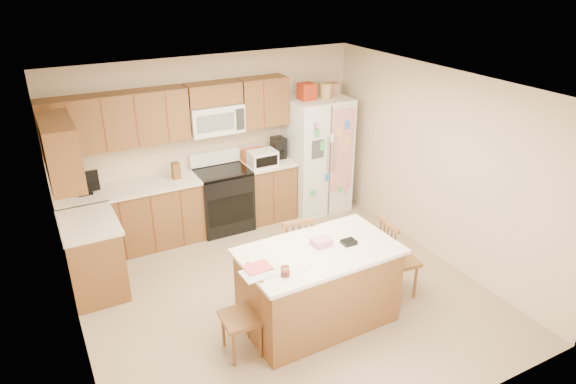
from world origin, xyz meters
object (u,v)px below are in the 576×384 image
refrigerator (317,153)px  windsor_chair_left (243,316)px  island (318,286)px  windsor_chair_back (295,254)px  stove (223,198)px  windsor_chair_right (396,260)px

refrigerator → windsor_chair_left: size_ratio=2.21×
refrigerator → island: refrigerator is taller
refrigerator → windsor_chair_back: (-1.39, -1.82, -0.45)m
refrigerator → windsor_chair_left: bearing=-132.9°
stove → windsor_chair_left: 2.75m
windsor_chair_right → stove: bearing=114.7°
refrigerator → island: 2.93m
windsor_chair_left → windsor_chair_back: size_ratio=0.92×
stove → island: stove is taller
refrigerator → windsor_chair_left: 3.53m
island → windsor_chair_left: (-0.91, -0.07, -0.02)m
windsor_chair_left → windsor_chair_right: 1.99m
windsor_chair_left → refrigerator: bearing=47.1°
windsor_chair_left → windsor_chair_right: bearing=2.3°
stove → windsor_chair_right: (1.17, -2.55, -0.00)m
stove → refrigerator: refrigerator is taller
windsor_chair_back → windsor_chair_right: windsor_chair_back is taller
island → windsor_chair_right: island is taller
refrigerator → windsor_chair_right: bearing=-99.1°
windsor_chair_back → refrigerator: bearing=52.7°
windsor_chair_right → windsor_chair_left: bearing=-177.7°
stove → windsor_chair_left: size_ratio=1.23×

